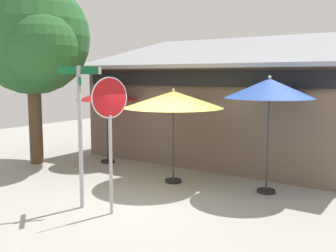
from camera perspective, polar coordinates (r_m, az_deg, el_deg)
ground_plane at (r=9.48m, az=-3.22°, el=-10.80°), size 28.00×28.00×0.10m
cafe_building at (r=14.21m, az=8.70°, el=2.26°), size 9.30×5.46×4.41m
street_sign_post at (r=8.75m, az=-12.44°, el=0.48°), size 0.68×0.73×3.09m
stop_sign at (r=8.23m, az=-8.29°, el=1.16°), size 0.22×0.82×2.86m
patio_umbrella_crimson_left at (r=13.18m, az=-8.77°, el=4.32°), size 1.99×1.99×2.51m
patio_umbrella_mustard_center at (r=10.58m, az=0.77°, el=3.75°), size 2.69×2.69×2.54m
patio_umbrella_royal_blue_right at (r=9.90m, az=14.27°, el=5.11°), size 2.16×2.16×2.88m
shade_tree at (r=13.51m, az=-18.68°, el=11.65°), size 3.92×3.66×5.92m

